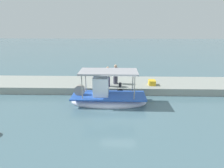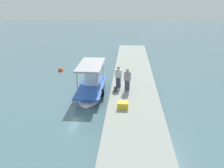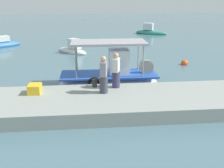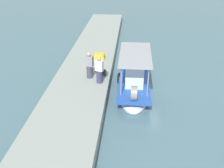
{
  "view_description": "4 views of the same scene",
  "coord_description": "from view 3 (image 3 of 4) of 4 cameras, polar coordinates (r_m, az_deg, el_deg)",
  "views": [
    {
      "loc": [
        0.17,
        11.75,
        5.8
      ],
      "look_at": [
        0.53,
        -2.46,
        0.94
      ],
      "focal_mm": 28.78,
      "sensor_mm": 36.0,
      "label": 1
    },
    {
      "loc": [
        -17.36,
        -3.56,
        7.67
      ],
      "look_at": [
        0.92,
        -2.29,
        0.84
      ],
      "focal_mm": 38.77,
      "sensor_mm": 36.0,
      "label": 2
    },
    {
      "loc": [
        -0.51,
        -15.36,
        5.01
      ],
      "look_at": [
        0.7,
        -2.87,
        0.81
      ],
      "focal_mm": 43.06,
      "sensor_mm": 36.0,
      "label": 3
    },
    {
      "loc": [
        15.59,
        -0.88,
        8.17
      ],
      "look_at": [
        1.41,
        -1.99,
        0.79
      ],
      "focal_mm": 42.37,
      "sensor_mm": 36.0,
      "label": 4
    }
  ],
  "objects": [
    {
      "name": "ground_plane",
      "position": [
        16.17,
        -3.45,
        0.41
      ],
      "size": [
        120.0,
        120.0,
        0.0
      ],
      "primitive_type": "plane",
      "color": "slate"
    },
    {
      "name": "dock_quay",
      "position": [
        12.26,
        -2.73,
        -4.08
      ],
      "size": [
        36.0,
        3.64,
        0.62
      ],
      "primitive_type": "cube",
      "color": "#949991",
      "rests_on": "ground_plane"
    },
    {
      "name": "main_fishing_boat",
      "position": [
        15.46,
        -0.33,
        1.46
      ],
      "size": [
        5.7,
        2.09,
        2.9
      ],
      "color": "silver",
      "rests_on": "ground_plane"
    },
    {
      "name": "fisherman_near_bollard",
      "position": [
        12.39,
        -1.8,
        1.61
      ],
      "size": [
        0.46,
        0.54,
        1.75
      ],
      "color": "#404051",
      "rests_on": "dock_quay"
    },
    {
      "name": "fisherman_by_crate",
      "position": [
        13.14,
        0.87,
        2.57
      ],
      "size": [
        0.49,
        0.55,
        1.73
      ],
      "color": "#3B385D",
      "rests_on": "dock_quay"
    },
    {
      "name": "mooring_bollard",
      "position": [
        13.41,
        -3.73,
        0.21
      ],
      "size": [
        0.24,
        0.24,
        0.39
      ],
      "primitive_type": "cylinder",
      "color": "#2D2D33",
      "rests_on": "dock_quay"
    },
    {
      "name": "cargo_crate",
      "position": [
        13.02,
        -16.08,
        -0.98
      ],
      "size": [
        0.59,
        0.73,
        0.43
      ],
      "primitive_type": "cube",
      "rotation": [
        0.0,
        0.0,
        1.54
      ],
      "color": "gold",
      "rests_on": "dock_quay"
    },
    {
      "name": "marker_buoy",
      "position": [
        20.9,
        15.12,
        4.28
      ],
      "size": [
        0.52,
        0.52,
        0.52
      ],
      "color": "#E5551A",
      "rests_on": "ground_plane"
    },
    {
      "name": "moored_boat_near",
      "position": [
        24.75,
        -8.36,
        7.16
      ],
      "size": [
        3.31,
        3.45,
        1.51
      ],
      "color": "silver",
      "rests_on": "ground_plane"
    },
    {
      "name": "moored_boat_far",
      "position": [
        36.57,
        8.2,
        10.89
      ],
      "size": [
        4.25,
        3.1,
        1.66
      ],
      "color": "teal",
      "rests_on": "ground_plane"
    }
  ]
}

